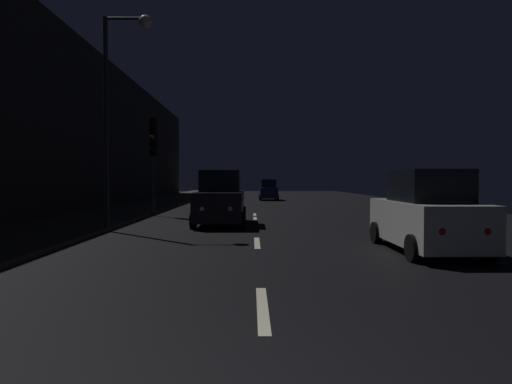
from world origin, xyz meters
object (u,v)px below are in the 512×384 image
at_px(traffic_light_far_left, 153,145).
at_px(car_approaching_headlights, 220,200).
at_px(car_distant_taillights, 268,191).
at_px(car_parked_right_near, 426,214).
at_px(streetlamp_overhead, 119,90).

height_order(traffic_light_far_left, car_approaching_headlights, traffic_light_far_left).
distance_m(traffic_light_far_left, car_distant_taillights, 18.43).
bearing_deg(traffic_light_far_left, car_parked_right_near, 46.41).
xyz_separation_m(traffic_light_far_left, car_distant_taillights, (6.43, 17.06, -2.72)).
bearing_deg(car_distant_taillights, traffic_light_far_left, 159.34).
xyz_separation_m(car_distant_taillights, car_parked_right_near, (2.92, -27.79, 0.09)).
height_order(streetlamp_overhead, car_approaching_headlights, streetlamp_overhead).
bearing_deg(car_approaching_headlights, traffic_light_far_left, -138.44).
distance_m(car_approaching_headlights, car_distant_taillights, 21.36).
distance_m(streetlamp_overhead, car_parked_right_near, 10.88).
distance_m(streetlamp_overhead, car_approaching_headlights, 5.69).
bearing_deg(car_parked_right_near, traffic_light_far_left, 41.07).
bearing_deg(car_distant_taillights, streetlamp_overhead, 165.19).
bearing_deg(streetlamp_overhead, car_parked_right_near, -25.70).
distance_m(traffic_light_far_left, streetlamp_overhead, 6.51).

